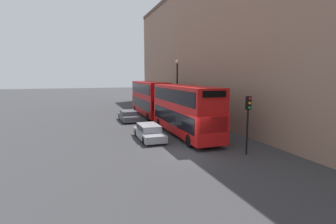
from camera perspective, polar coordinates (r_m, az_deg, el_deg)
ground_plane at (r=18.59m, az=4.94°, el=-8.77°), size 200.00×200.00×0.00m
building_facade at (r=21.93m, az=23.07°, el=17.28°), size 1.10×80.00×17.64m
bus_leading at (r=23.30m, az=3.58°, el=0.83°), size 2.59×10.91×4.45m
bus_second_in_queue at (r=34.70m, az=-4.01°, el=3.23°), size 2.59×10.69×4.52m
car_dark_sedan at (r=22.06m, az=-4.17°, el=-4.26°), size 1.76×4.62×1.27m
car_hatchback at (r=31.24m, az=-8.59°, el=-0.74°), size 1.85×4.50×1.22m
traffic_light at (r=18.21m, az=17.04°, el=-0.21°), size 0.30×0.36×3.99m
street_lamp at (r=29.99m, az=2.00°, el=6.03°), size 0.44×0.44×7.09m
pedestrian at (r=31.89m, az=1.40°, el=-0.11°), size 0.36×0.36×1.85m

